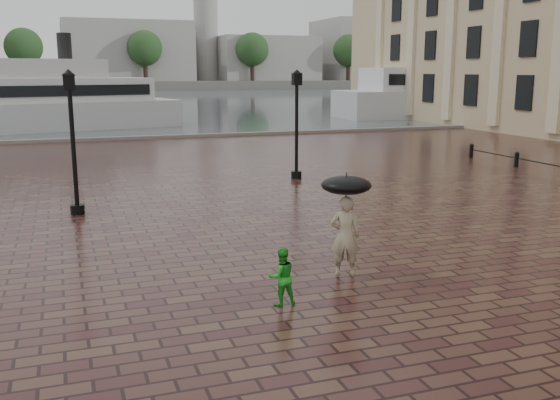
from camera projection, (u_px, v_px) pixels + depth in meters
name	position (u px, v px, depth m)	size (l,w,h in m)	color
ground	(403.00, 297.00, 12.64)	(300.00, 300.00, 0.00)	#341817
harbour_water	(102.00, 100.00, 97.64)	(240.00, 240.00, 0.00)	#485258
quay_edge	(161.00, 138.00, 42.20)	(80.00, 0.60, 0.30)	slate
far_shore	(84.00, 84.00, 160.26)	(300.00, 60.00, 2.00)	#4C4C47
distant_skyline	(274.00, 51.00, 164.88)	(102.50, 22.00, 33.00)	gray
far_trees	(86.00, 48.00, 138.22)	(188.00, 8.00, 13.50)	#2D2119
street_lamps	(96.00, 126.00, 24.71)	(15.44, 12.44, 4.40)	black
adult_pedestrian	(345.00, 236.00, 13.80)	(0.66, 0.43, 1.82)	tan
child_pedestrian	(282.00, 277.00, 12.10)	(0.56, 0.44, 1.15)	green
ferry_near	(32.00, 101.00, 47.13)	(22.91, 10.39, 7.31)	beige
ferry_far	(469.00, 89.00, 62.33)	(27.35, 7.69, 8.88)	beige
umbrella	(346.00, 185.00, 13.57)	(1.10, 1.10, 1.18)	black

